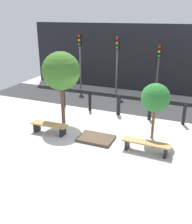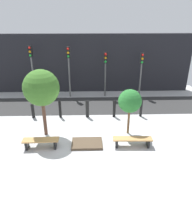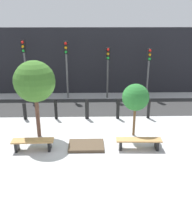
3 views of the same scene
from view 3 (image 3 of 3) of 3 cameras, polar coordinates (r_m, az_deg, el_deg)
name	(u,v)px [view 3 (image 3 of 3)]	position (r m, az deg, el deg)	size (l,w,h in m)	color
ground_plane	(86,145)	(10.85, -2.22, -7.45)	(18.00, 18.00, 0.00)	#B5B5B5
road_strip	(87,107)	(15.14, -1.98, 1.16)	(18.00, 3.10, 0.01)	#2E2E2E
building_facade	(87,61)	(17.67, -1.97, 11.56)	(16.20, 0.50, 4.46)	black
bench_left	(33,143)	(10.61, -14.21, -6.84)	(1.71, 0.50, 0.46)	black
bench_right	(139,142)	(10.53, 9.74, -6.72)	(1.88, 0.47, 0.44)	black
planter_bed	(86,146)	(10.64, -2.24, -7.68)	(1.49, 1.03, 0.12)	#4B3C2C
tree_behind_left_bench	(35,82)	(10.97, -13.88, 6.70)	(1.77, 1.77, 3.47)	brown
tree_behind_right_bench	(136,98)	(11.09, 9.04, 3.27)	(1.19, 1.19, 2.44)	brown
bollard_far_left	(25,111)	(13.75, -15.98, 0.14)	(0.19, 0.19, 0.89)	black
bollard_left	(56,109)	(13.39, -9.17, 0.58)	(0.16, 0.16, 1.08)	black
bollard_center	(87,109)	(13.27, -2.08, 0.66)	(0.20, 0.20, 1.08)	black
bollard_right	(118,109)	(13.35, 5.03, 0.68)	(0.17, 0.17, 1.06)	black
bollard_far_right	(149,109)	(13.63, 11.95, 0.71)	(0.16, 0.16, 1.06)	black
traffic_light_west	(25,59)	(16.78, -16.02, 11.56)	(0.28, 0.27, 3.78)	#5D5D5D
traffic_light_mid_west	(66,60)	(16.34, -6.78, 11.78)	(0.28, 0.27, 3.70)	#5C5C5C
traffic_light_mid_east	(108,63)	(16.34, 2.72, 11.02)	(0.28, 0.27, 3.31)	#494949
traffic_light_east	(149,64)	(16.74, 11.96, 10.69)	(0.28, 0.27, 3.25)	#5E5E5E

